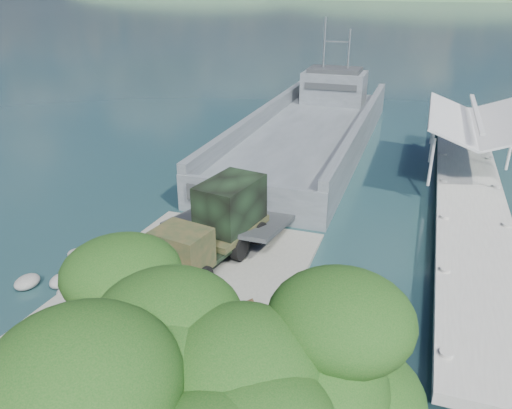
% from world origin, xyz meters
% --- Properties ---
extents(ground, '(1400.00, 1400.00, 0.00)m').
position_xyz_m(ground, '(0.00, 0.00, 0.00)').
color(ground, '#1B4143').
rests_on(ground, ground).
extents(boat_ramp, '(10.00, 18.00, 0.50)m').
position_xyz_m(boat_ramp, '(0.00, -1.00, 0.25)').
color(boat_ramp, slate).
rests_on(boat_ramp, ground).
extents(shoreline_rocks, '(3.20, 5.60, 0.90)m').
position_xyz_m(shoreline_rocks, '(-6.20, 0.50, 0.00)').
color(shoreline_rocks, '#61615E').
rests_on(shoreline_rocks, ground).
extents(pier, '(6.40, 44.00, 6.10)m').
position_xyz_m(pier, '(13.00, 18.77, 1.60)').
color(pier, gray).
rests_on(pier, ground).
extents(landing_craft, '(9.62, 37.61, 11.15)m').
position_xyz_m(landing_craft, '(0.25, 24.30, 0.91)').
color(landing_craft, '#474F54').
rests_on(landing_craft, ground).
extents(military_truck, '(3.88, 8.30, 3.71)m').
position_xyz_m(military_truck, '(0.45, 2.97, 2.35)').
color(military_truck, black).
rests_on(military_truck, boat_ramp).
extents(soldier, '(0.86, 0.81, 1.97)m').
position_xyz_m(soldier, '(-2.22, -0.20, 1.49)').
color(soldier, '#1F301B').
rests_on(soldier, boat_ramp).
extents(overhang_tree, '(8.54, 7.87, 7.75)m').
position_xyz_m(overhang_tree, '(5.70, -10.67, 6.22)').
color(overhang_tree, '#392217').
rests_on(overhang_tree, ground).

